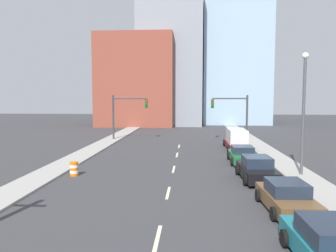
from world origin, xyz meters
The scene contains 19 objects.
sidewalk_left centered at (-8.62, 45.03, 0.06)m, with size 2.26×90.06×0.13m.
sidewalk_right centered at (8.62, 45.03, 0.06)m, with size 2.26×90.06×0.13m.
lane_stripe_at_9m centered at (0.00, 9.01, 0.00)m, with size 0.16×2.40×0.01m, color beige.
lane_stripe_at_15m centered at (0.00, 14.90, 0.00)m, with size 0.16×2.40×0.01m, color beige.
lane_stripe_at_21m centered at (0.00, 20.92, 0.00)m, with size 0.16×2.40×0.01m, color beige.
lane_stripe_at_27m centered at (0.00, 26.96, 0.00)m, with size 0.16×2.40×0.01m, color beige.
lane_stripe_at_32m centered at (0.00, 32.35, 0.00)m, with size 0.16×2.40×0.01m, color beige.
building_brick_left centered at (-8.90, 61.36, 8.36)m, with size 14.00×16.00×16.73m.
building_office_center centered at (-2.70, 65.36, 12.53)m, with size 12.00×20.00×25.06m.
building_glass_right centered at (10.15, 69.36, 13.40)m, with size 13.00×20.00×26.80m.
traffic_signal_left centered at (-7.03, 37.17, 3.64)m, with size 4.45×0.35×5.57m.
traffic_signal_right centered at (6.69, 37.17, 3.64)m, with size 4.45×0.35×5.57m.
traffic_barrel centered at (-6.63, 18.43, 0.47)m, with size 0.56×0.56×0.95m.
street_lamp centered at (8.70, 19.40, 4.78)m, with size 0.44×0.44×8.23m.
sedan_teal centered at (5.52, 7.18, 0.67)m, with size 2.09×4.63×1.48m.
sedan_brown centered at (5.73, 12.42, 0.64)m, with size 2.31×4.38×1.40m.
sedan_black centered at (5.48, 18.10, 0.71)m, with size 2.28×4.51×1.54m.
sedan_green centered at (5.44, 23.71, 0.63)m, with size 2.18×4.29×1.37m.
box_truck_maroon centered at (5.94, 30.75, 0.98)m, with size 2.27×6.40×2.07m.
Camera 1 is at (1.21, -2.88, 5.30)m, focal length 35.00 mm.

